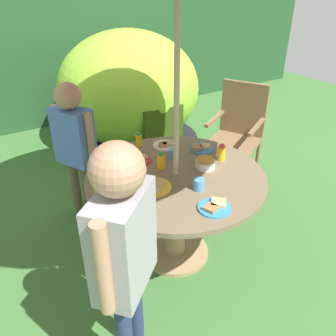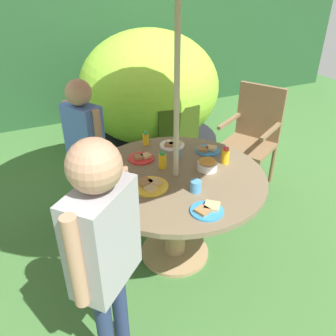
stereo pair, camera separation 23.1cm
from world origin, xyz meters
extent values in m
cube|color=#3D6B33|center=(0.00, 0.00, -0.01)|extent=(10.00, 10.00, 0.02)
cube|color=#234C28|center=(0.00, 3.37, 0.90)|extent=(9.00, 0.70, 1.80)
cylinder|color=tan|center=(0.00, 0.00, 0.01)|extent=(0.52, 0.52, 0.03)
cylinder|color=tan|center=(0.00, 0.00, 0.34)|extent=(0.16, 0.16, 0.68)
cylinder|color=#75664C|center=(0.00, 0.00, 0.69)|extent=(1.22, 1.22, 0.03)
cylinder|color=#B7AD8C|center=(0.00, 0.00, 1.15)|extent=(0.04, 0.04, 2.29)
cylinder|color=brown|center=(0.78, 0.68, 0.21)|extent=(0.04, 0.04, 0.41)
cylinder|color=brown|center=(0.99, 0.32, 0.21)|extent=(0.04, 0.04, 0.41)
cylinder|color=brown|center=(1.15, 0.89, 0.21)|extent=(0.04, 0.04, 0.41)
cylinder|color=brown|center=(1.35, 0.53, 0.21)|extent=(0.04, 0.04, 0.41)
cube|color=brown|center=(1.07, 0.60, 0.43)|extent=(0.63, 0.62, 0.04)
cube|color=brown|center=(1.25, 0.71, 0.71)|extent=(0.25, 0.41, 0.53)
cube|color=brown|center=(0.97, 0.78, 0.65)|extent=(0.42, 0.26, 0.03)
cube|color=brown|center=(1.17, 0.42, 0.65)|extent=(0.42, 0.26, 0.03)
ellipsoid|color=#8CC633|center=(0.64, 2.05, 0.67)|extent=(1.69, 1.67, 1.34)
cylinder|color=black|center=(0.64, 2.05, 0.01)|extent=(1.72, 1.72, 0.01)
cube|color=#314511|center=(0.64, 1.23, 0.37)|extent=(0.47, 0.03, 0.60)
cylinder|color=brown|center=(-0.46, 0.88, 0.27)|extent=(0.07, 0.07, 0.54)
cylinder|color=brown|center=(-0.40, 0.76, 0.27)|extent=(0.07, 0.07, 0.54)
cube|color=#4C72C6|center=(-0.43, 0.82, 0.77)|extent=(0.30, 0.36, 0.46)
cylinder|color=tan|center=(-0.51, 0.98, 0.79)|extent=(0.06, 0.06, 0.41)
cylinder|color=tan|center=(-0.35, 0.67, 0.79)|extent=(0.06, 0.06, 0.41)
sphere|color=tan|center=(-0.43, 0.82, 1.10)|extent=(0.20, 0.20, 0.20)
cylinder|color=navy|center=(-0.71, -0.64, 0.31)|extent=(0.08, 0.08, 0.61)
cylinder|color=navy|center=(-0.60, -0.54, 0.31)|extent=(0.08, 0.08, 0.61)
cube|color=#99999E|center=(-0.66, -0.59, 0.87)|extent=(0.39, 0.38, 0.52)
cylinder|color=tan|center=(-0.80, -0.72, 0.90)|extent=(0.07, 0.07, 0.46)
cylinder|color=tan|center=(-0.51, -0.46, 0.90)|extent=(0.07, 0.07, 0.46)
sphere|color=tan|center=(-0.66, -0.59, 1.24)|extent=(0.23, 0.23, 0.23)
cylinder|color=white|center=(0.23, -0.03, 0.74)|extent=(0.14, 0.14, 0.05)
ellipsoid|color=gold|center=(0.23, -0.03, 0.78)|extent=(0.12, 0.12, 0.03)
cylinder|color=yellow|center=(-0.21, -0.07, 0.72)|extent=(0.23, 0.23, 0.01)
cube|color=tan|center=(-0.18, -0.06, 0.73)|extent=(0.08, 0.08, 0.02)
cube|color=#9E7547|center=(-0.24, -0.03, 0.73)|extent=(0.11, 0.11, 0.02)
cube|color=tan|center=(-0.23, -0.11, 0.73)|extent=(0.08, 0.08, 0.02)
cylinder|color=red|center=(-0.13, 0.31, 0.72)|extent=(0.19, 0.19, 0.01)
cube|color=tan|center=(-0.10, 0.30, 0.73)|extent=(0.08, 0.08, 0.02)
cube|color=#9E7547|center=(-0.15, 0.31, 0.73)|extent=(0.07, 0.07, 0.02)
cylinder|color=#338CD8|center=(-0.02, -0.44, 0.72)|extent=(0.19, 0.19, 0.01)
cube|color=tan|center=(0.02, -0.43, 0.73)|extent=(0.12, 0.12, 0.02)
cube|color=#9E7547|center=(-0.05, -0.45, 0.73)|extent=(0.09, 0.09, 0.02)
cylinder|color=white|center=(0.17, 0.40, 0.72)|extent=(0.20, 0.20, 0.01)
cube|color=tan|center=(0.19, 0.40, 0.73)|extent=(0.12, 0.12, 0.02)
cube|color=#9E7547|center=(0.14, 0.40, 0.73)|extent=(0.09, 0.09, 0.02)
cylinder|color=#338CD8|center=(0.37, 0.21, 0.72)|extent=(0.19, 0.19, 0.01)
cube|color=tan|center=(0.40, 0.21, 0.73)|extent=(0.10, 0.10, 0.02)
cube|color=#9E7547|center=(0.34, 0.22, 0.73)|extent=(0.10, 0.10, 0.02)
cylinder|color=yellow|center=(-0.04, 0.13, 0.76)|extent=(0.05, 0.05, 0.10)
cylinder|color=green|center=(-0.04, 0.13, 0.82)|extent=(0.04, 0.04, 0.02)
cylinder|color=yellow|center=(-0.56, -0.03, 0.75)|extent=(0.05, 0.05, 0.09)
cylinder|color=blue|center=(-0.56, -0.03, 0.81)|extent=(0.04, 0.04, 0.02)
cylinder|color=yellow|center=(0.39, 0.00, 0.76)|extent=(0.06, 0.06, 0.11)
cylinder|color=red|center=(0.39, 0.00, 0.82)|extent=(0.04, 0.04, 0.02)
cylinder|color=yellow|center=(-0.01, 0.52, 0.76)|extent=(0.05, 0.05, 0.09)
cylinder|color=green|center=(-0.01, 0.52, 0.81)|extent=(0.03, 0.03, 0.02)
cylinder|color=yellow|center=(-0.43, -0.06, 0.77)|extent=(0.05, 0.05, 0.11)
cylinder|color=green|center=(-0.43, -0.06, 0.83)|extent=(0.03, 0.03, 0.02)
cylinder|color=#4C99D8|center=(0.02, -0.23, 0.75)|extent=(0.07, 0.07, 0.07)
cylinder|color=#4C99D8|center=(0.12, 0.23, 0.74)|extent=(0.06, 0.06, 0.06)
camera|label=1|loc=(-1.10, -1.69, 1.92)|focal=37.12mm
camera|label=2|loc=(-0.89, -1.80, 1.92)|focal=37.12mm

